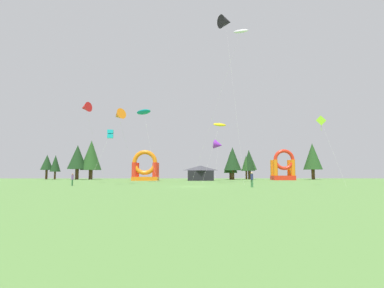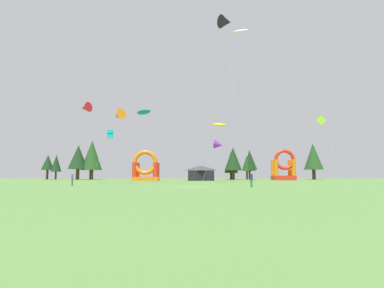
{
  "view_description": "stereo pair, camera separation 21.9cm",
  "coord_description": "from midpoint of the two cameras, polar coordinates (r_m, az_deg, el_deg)",
  "views": [
    {
      "loc": [
        -0.55,
        -37.26,
        1.61
      ],
      "look_at": [
        0.0,
        11.93,
        6.36
      ],
      "focal_mm": 28.47,
      "sensor_mm": 36.0,
      "label": 1
    },
    {
      "loc": [
        -0.33,
        -37.26,
        1.61
      ],
      "look_at": [
        0.0,
        11.93,
        6.36
      ],
      "focal_mm": 28.47,
      "sensor_mm": 36.0,
      "label": 2
    }
  ],
  "objects": [
    {
      "name": "tree_row_7",
      "position": [
        82.93,
        10.8,
        -3.03
      ],
      "size": [
        3.31,
        3.31,
        7.95
      ],
      "color": "#4C331E",
      "rests_on": "ground_plane"
    },
    {
      "name": "kite_black_delta",
      "position": [
        53.73,
        6.45,
        21.78
      ],
      "size": [
        3.38,
        5.43,
        27.44
      ],
      "color": "black",
      "rests_on": "ground_plane"
    },
    {
      "name": "tree_row_3",
      "position": [
        85.35,
        -18.17,
        -2.02
      ],
      "size": [
        5.44,
        5.44,
        10.41
      ],
      "color": "#4C331E",
      "rests_on": "ground_plane"
    },
    {
      "name": "kite_cyan_box",
      "position": [
        44.76,
        -14.94,
        1.81
      ],
      "size": [
        3.24,
        0.91,
        7.76
      ],
      "color": "#19B7CC",
      "rests_on": "ground_plane"
    },
    {
      "name": "kite_teal_parafoil",
      "position": [
        55.37,
        -8.92,
        5.94
      ],
      "size": [
        4.58,
        4.17,
        13.1
      ],
      "color": "#0C7F7A",
      "rests_on": "ground_plane"
    },
    {
      "name": "tree_row_1",
      "position": [
        88.52,
        -24.03,
        -3.34
      ],
      "size": [
        2.68,
        2.68,
        6.5
      ],
      "color": "#4C331E",
      "rests_on": "ground_plane"
    },
    {
      "name": "kite_white_parafoil",
      "position": [
        53.78,
        9.22,
        20.11
      ],
      "size": [
        9.43,
        7.05,
        25.46
      ],
      "color": "white",
      "rests_on": "ground_plane"
    },
    {
      "name": "tree_row_2",
      "position": [
        85.25,
        -20.48,
        -2.34
      ],
      "size": [
        4.97,
        4.97,
        9.0
      ],
      "color": "#4C331E",
      "rests_on": "ground_plane"
    },
    {
      "name": "ground_plane",
      "position": [
        37.3,
        0.29,
        -7.98
      ],
      "size": [
        120.0,
        120.0,
        0.0
      ],
      "primitive_type": "plane",
      "color": "#5B8C42"
    },
    {
      "name": "kite_red_delta",
      "position": [
        51.67,
        -19.23,
        6.45
      ],
      "size": [
        3.31,
        5.68,
        12.9
      ],
      "color": "red",
      "rests_on": "ground_plane"
    },
    {
      "name": "tree_row_0",
      "position": [
        90.42,
        -25.34,
        -3.16
      ],
      "size": [
        3.21,
        3.21,
        6.58
      ],
      "color": "#4C331E",
      "rests_on": "ground_plane"
    },
    {
      "name": "tree_row_6",
      "position": [
        82.59,
        10.3,
        -3.57
      ],
      "size": [
        2.69,
        2.69,
        6.41
      ],
      "color": "#4C331E",
      "rests_on": "ground_plane"
    },
    {
      "name": "festival_tent",
      "position": [
        67.36,
        1.76,
        -5.46
      ],
      "size": [
        5.65,
        3.09,
        3.32
      ],
      "color": "black",
      "rests_on": "ground_plane"
    },
    {
      "name": "tree_row_9",
      "position": [
        85.97,
        21.83,
        -2.19
      ],
      "size": [
        4.82,
        4.82,
        9.51
      ],
      "color": "#4C331E",
      "rests_on": "ground_plane"
    },
    {
      "name": "tree_row_5",
      "position": [
        78.35,
        7.78,
        -2.79
      ],
      "size": [
        4.41,
        4.41,
        8.27
      ],
      "color": "#4C331E",
      "rests_on": "ground_plane"
    },
    {
      "name": "kite_orange_delta",
      "position": [
        47.46,
        -13.47,
        5.26
      ],
      "size": [
        3.66,
        4.01,
        11.35
      ],
      "color": "orange",
      "rests_on": "ground_plane"
    },
    {
      "name": "tree_row_4",
      "position": [
        79.53,
        7.4,
        -3.42
      ],
      "size": [
        3.51,
        3.51,
        7.27
      ],
      "color": "#4C331E",
      "rests_on": "ground_plane"
    },
    {
      "name": "tree_row_8",
      "position": [
        84.52,
        10.86,
        -3.08
      ],
      "size": [
        4.03,
        4.03,
        7.66
      ],
      "color": "#4C331E",
      "rests_on": "ground_plane"
    },
    {
      "name": "kite_lime_diamond",
      "position": [
        43.61,
        23.1,
        3.89
      ],
      "size": [
        2.42,
        2.23,
        8.94
      ],
      "color": "#8CD826",
      "rests_on": "ground_plane"
    },
    {
      "name": "kite_yellow_parafoil",
      "position": [
        49.31,
        5.33,
        3.62
      ],
      "size": [
        4.24,
        2.44,
        9.83
      ],
      "color": "yellow",
      "rests_on": "ground_plane"
    },
    {
      "name": "inflatable_blue_arch",
      "position": [
        75.47,
        16.89,
        -4.42
      ],
      "size": [
        5.12,
        3.61,
        7.27
      ],
      "color": "red",
      "rests_on": "ground_plane"
    },
    {
      "name": "person_near_camera",
      "position": [
        36.01,
        11.24,
        -6.3
      ],
      "size": [
        0.43,
        0.43,
        1.76
      ],
      "rotation": [
        0.0,
        0.0,
        2.45
      ],
      "color": "#33723F",
      "rests_on": "ground_plane"
    },
    {
      "name": "inflatable_yellow_castle",
      "position": [
        68.84,
        -8.59,
        -4.71
      ],
      "size": [
        5.73,
        4.15,
        6.74
      ],
      "color": "orange",
      "rests_on": "ground_plane"
    },
    {
      "name": "person_left_edge",
      "position": [
        42.67,
        -21.38,
        -6.02
      ],
      "size": [
        0.31,
        0.31,
        1.6
      ],
      "rotation": [
        0.0,
        0.0,
        1.45
      ],
      "color": "#33723F",
      "rests_on": "ground_plane"
    },
    {
      "name": "kite_purple_delta",
      "position": [
        66.0,
        5.09,
        -0.13
      ],
      "size": [
        2.71,
        4.02,
        8.93
      ],
      "color": "purple",
      "rests_on": "ground_plane"
    }
  ]
}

